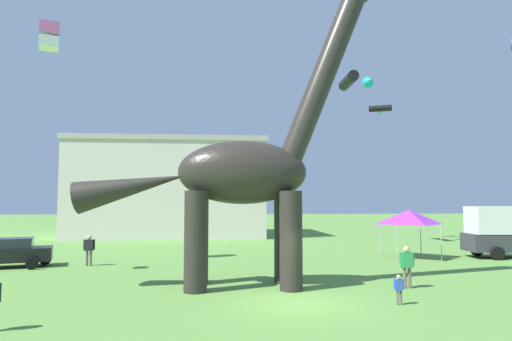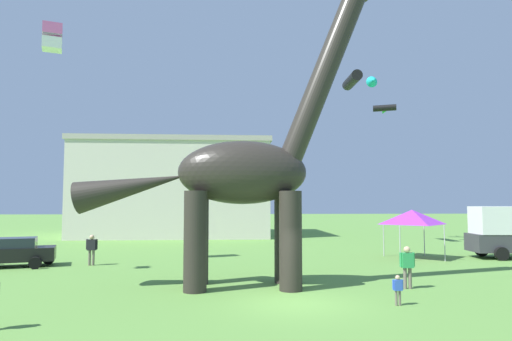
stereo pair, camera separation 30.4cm
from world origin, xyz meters
name	(u,v)px [view 1 (the left image)]	position (x,y,z in m)	size (l,w,h in m)	color
ground_plane	(296,303)	(0.00, 0.00, 0.00)	(240.00, 240.00, 0.00)	#5B8E3D
dinosaur_sculpture	(241,172)	(-1.75, 3.04, 4.69)	(12.40, 2.63, 12.96)	#2D2823
parked_sedan_left	(9,252)	(-13.77, 9.58, 0.81)	(4.54, 2.93, 1.55)	black
parked_box_truck	(510,231)	(15.60, 11.32, 1.65)	(5.77, 2.61, 3.20)	#38383D
person_watching_child	(399,287)	(3.40, -0.59, 0.61)	(0.38, 0.17, 1.00)	#6B6056
person_strolling_adult	(89,247)	(-9.71, 9.89, 1.01)	(0.63, 0.28, 1.67)	#6B6056
person_photographer	(407,263)	(4.91, 2.22, 1.02)	(0.63, 0.28, 1.68)	#6B6056
festival_canopy_tent	(409,217)	(9.18, 11.59, 2.54)	(3.15, 3.15, 3.00)	#B2B2B7
kite_far_left	(380,109)	(12.23, 24.15, 12.08)	(2.11, 2.07, 0.60)	black
kite_high_left	(49,36)	(-12.03, 9.48, 12.60)	(1.28, 1.28, 1.43)	pink
kite_far_right	(353,81)	(8.40, 20.09, 13.52)	(2.73, 3.22, 0.94)	black
background_building_block	(171,189)	(-7.65, 32.61, 4.91)	(19.40, 12.74, 9.80)	beige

